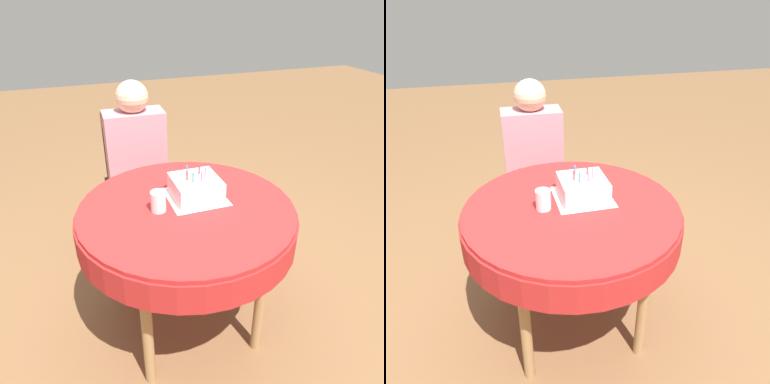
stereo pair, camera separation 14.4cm
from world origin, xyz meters
The scene contains 7 objects.
ground_plane centered at (0.00, 0.00, 0.00)m, with size 12.00×12.00×0.00m, color brown.
dining_table centered at (0.00, 0.00, 0.66)m, with size 1.02×1.02×0.75m.
chair centered at (-0.06, 0.87, 0.50)m, with size 0.43×0.43×0.93m.
person centered at (-0.07, 0.78, 0.70)m, with size 0.38×0.30×1.16m.
napkin centered at (0.07, 0.07, 0.75)m, with size 0.27×0.27×0.00m.
birthday_cake centered at (0.07, 0.07, 0.80)m, with size 0.22×0.22×0.15m.
drinking_glass centered at (-0.13, 0.01, 0.79)m, with size 0.07×0.07×0.10m.
Camera 1 is at (-0.47, -1.41, 1.64)m, focal length 35.00 mm.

